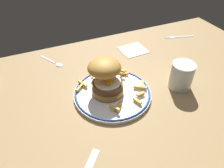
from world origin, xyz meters
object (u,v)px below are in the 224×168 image
at_px(water_glass, 181,77).
at_px(fork, 179,37).
at_px(spoon, 56,63).
at_px(dinner_plate, 112,93).
at_px(burger, 106,75).
at_px(napkin, 133,50).

distance_m(water_glass, fork, 0.38).
bearing_deg(fork, water_glass, -126.96).
distance_m(water_glass, spoon, 0.48).
bearing_deg(fork, dinner_plate, -151.90).
distance_m(dinner_plate, water_glass, 0.24).
bearing_deg(spoon, water_glass, -40.48).
xyz_separation_m(burger, water_glass, (0.25, -0.07, -0.03)).
xyz_separation_m(spoon, napkin, (0.34, -0.03, -0.00)).
xyz_separation_m(water_glass, fork, (0.23, 0.30, -0.04)).
bearing_deg(napkin, dinner_plate, -131.64).
relative_size(fork, spoon, 1.15).
height_order(fork, napkin, same).
bearing_deg(burger, napkin, 44.17).
bearing_deg(spoon, dinner_plate, -62.74).
bearing_deg(water_glass, napkin, 96.44).
bearing_deg(napkin, fork, 4.22).
height_order(fork, spoon, spoon).
height_order(dinner_plate, fork, dinner_plate).
bearing_deg(dinner_plate, burger, 131.13).
relative_size(fork, napkin, 1.28).
bearing_deg(burger, spoon, 116.12).
distance_m(fork, spoon, 0.60).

